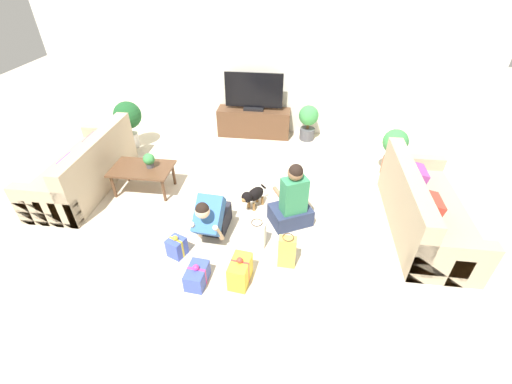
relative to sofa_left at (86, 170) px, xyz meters
name	(u,v)px	position (x,y,z in m)	size (l,w,h in m)	color
ground_plane	(240,208)	(2.43, -0.28, -0.29)	(16.00, 16.00, 0.00)	beige
wall_back	(261,65)	(2.43, 2.35, 1.01)	(8.40, 0.06, 2.60)	white
sofa_left	(86,170)	(0.00, 0.00, 0.00)	(0.83, 1.97, 0.83)	tan
sofa_right	(423,210)	(4.86, -0.37, 0.00)	(0.83, 1.97, 0.83)	tan
coffee_table	(142,170)	(0.92, -0.01, 0.07)	(0.89, 0.57, 0.41)	brown
tv_console	(254,122)	(2.32, 2.09, -0.03)	(1.39, 0.38, 0.53)	brown
tv	(254,94)	(2.32, 2.09, 0.55)	(1.08, 0.20, 0.70)	black
potted_plant_corner_left	(128,118)	(0.15, 1.33, 0.28)	(0.49, 0.49, 0.86)	beige
potted_plant_back_right	(308,120)	(3.37, 2.04, 0.10)	(0.37, 0.37, 0.67)	#4C4C51
potted_plant_corner_right	(394,148)	(4.71, 0.96, 0.19)	(0.39, 0.39, 0.78)	#A36042
person_kneeling	(212,217)	(2.18, -0.88, 0.02)	(0.37, 0.78, 0.75)	#23232D
person_sitting	(292,203)	(3.17, -0.50, 0.05)	(0.65, 0.61, 0.94)	#283351
dog	(253,195)	(2.62, -0.23, -0.07)	(0.33, 0.43, 0.34)	black
gift_box_a	(240,271)	(2.65, -1.57, -0.14)	(0.25, 0.36, 0.37)	yellow
gift_box_b	(177,247)	(1.82, -1.26, -0.17)	(0.25, 0.25, 0.31)	#3D51BC
gift_box_c	(197,275)	(2.18, -1.65, -0.18)	(0.23, 0.34, 0.27)	#3D51BC
gift_bag_a	(287,252)	(3.15, -1.26, -0.08)	(0.21, 0.14, 0.45)	#E5B74C
gift_bag_b	(257,234)	(2.76, -0.98, -0.11)	(0.23, 0.15, 0.37)	white
tabletop_plant	(149,160)	(1.05, 0.02, 0.24)	(0.17, 0.17, 0.22)	#4C4C51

